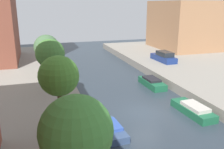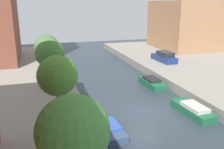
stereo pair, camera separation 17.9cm
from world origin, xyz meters
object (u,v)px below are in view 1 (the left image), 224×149
street_tree_2 (59,76)px  moored_boat_right_2 (193,110)px  parked_car (164,57)px  moored_boat_left_2 (111,129)px  street_tree_1 (76,132)px  moored_boat_right_3 (152,83)px  street_tree_3 (50,54)px  low_block_right (185,25)px  street_tree_4 (46,47)px

street_tree_2 → moored_boat_right_2: size_ratio=1.12×
parked_car → moored_boat_left_2: parked_car is taller
street_tree_1 → moored_boat_left_2: bearing=63.0°
street_tree_1 → moored_boat_right_3: (11.04, 15.55, -3.92)m
parked_car → moored_boat_left_2: size_ratio=1.36×
moored_boat_left_2 → parked_car: bearing=50.8°
street_tree_2 → moored_boat_right_2: (11.08, 1.55, -4.34)m
moored_boat_left_2 → moored_boat_right_3: bearing=49.1°
street_tree_1 → moored_boat_right_3: bearing=54.6°
street_tree_2 → street_tree_3: size_ratio=1.00×
low_block_right → moored_boat_right_2: (-14.30, -23.65, -4.85)m
parked_car → moored_boat_left_2: 20.38m
street_tree_2 → street_tree_3: street_tree_2 is taller
street_tree_1 → moored_boat_right_3: 19.47m
street_tree_1 → moored_boat_right_2: 14.14m
parked_car → moored_boat_left_2: bearing=-129.2°
moored_boat_right_2 → moored_boat_right_3: 7.69m
low_block_right → parked_car: low_block_right is taller
street_tree_1 → parked_car: bearing=54.1°
low_block_right → moored_boat_right_2: bearing=-121.2°
street_tree_2 → moored_boat_right_3: bearing=39.9°
street_tree_2 → moored_boat_right_3: street_tree_2 is taller
moored_boat_right_2 → moored_boat_right_3: (-0.04, 7.69, 0.02)m
low_block_right → street_tree_2: size_ratio=2.35×
street_tree_4 → moored_boat_left_2: bearing=-75.8°
low_block_right → street_tree_1: size_ratio=2.47×
street_tree_1 → street_tree_4: street_tree_1 is taller
street_tree_3 → moored_boat_left_2: street_tree_3 is taller
street_tree_2 → moored_boat_left_2: (3.48, 0.52, -4.43)m
low_block_right → street_tree_1: low_block_right is taller
moored_boat_right_2 → low_block_right: bearing=58.8°
street_tree_1 → street_tree_4: 20.58m
street_tree_3 → moored_boat_right_2: size_ratio=1.12×
parked_car → moored_boat_right_3: 8.89m
low_block_right → moored_boat_right_2: 28.06m
street_tree_1 → moored_boat_right_3: street_tree_1 is taller
moored_boat_left_2 → moored_boat_right_2: 7.67m
street_tree_3 → moored_boat_right_3: street_tree_3 is taller
street_tree_3 → street_tree_4: bearing=90.0°
street_tree_1 → moored_boat_left_2: (3.48, 6.83, -4.02)m
street_tree_3 → moored_boat_right_3: bearing=8.3°
moored_boat_left_2 → moored_boat_right_2: size_ratio=0.79×
moored_boat_right_2 → moored_boat_right_3: moored_boat_right_3 is taller
moored_boat_right_3 → low_block_right: bearing=48.1°
moored_boat_right_2 → street_tree_2: bearing=-172.1°
moored_boat_right_3 → street_tree_2: bearing=-140.1°
street_tree_2 → moored_boat_right_3: (11.04, 9.24, -4.33)m
street_tree_2 → street_tree_4: street_tree_2 is taller
moored_boat_right_3 → street_tree_1: bearing=-125.4°
street_tree_4 → moored_boat_right_2: bearing=-49.0°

